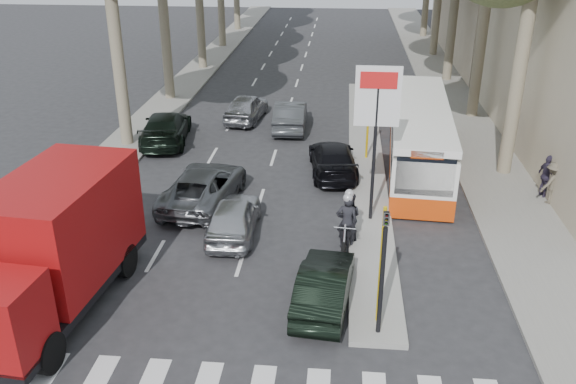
% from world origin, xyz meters
% --- Properties ---
extents(ground, '(120.00, 120.00, 0.00)m').
position_xyz_m(ground, '(0.00, 0.00, 0.00)').
color(ground, '#28282B').
rests_on(ground, ground).
extents(sidewalk_right, '(3.20, 70.00, 0.12)m').
position_xyz_m(sidewalk_right, '(8.60, 25.00, 0.06)').
color(sidewalk_right, gray).
rests_on(sidewalk_right, ground).
extents(median_left, '(2.40, 64.00, 0.12)m').
position_xyz_m(median_left, '(-8.00, 28.00, 0.06)').
color(median_left, gray).
rests_on(median_left, ground).
extents(traffic_island, '(1.50, 26.00, 0.16)m').
position_xyz_m(traffic_island, '(3.25, 11.00, 0.08)').
color(traffic_island, gray).
rests_on(traffic_island, ground).
extents(billboard, '(1.50, 12.10, 5.60)m').
position_xyz_m(billboard, '(3.25, 5.00, 3.70)').
color(billboard, yellow).
rests_on(billboard, ground).
extents(traffic_light_island, '(0.16, 0.41, 3.60)m').
position_xyz_m(traffic_light_island, '(3.25, -1.50, 2.49)').
color(traffic_light_island, black).
rests_on(traffic_light_island, ground).
extents(silver_hatchback, '(1.64, 3.92, 1.33)m').
position_xyz_m(silver_hatchback, '(-1.42, 3.68, 0.66)').
color(silver_hatchback, '#ADB1B6').
rests_on(silver_hatchback, ground).
extents(dark_hatchback, '(1.72, 3.99, 1.28)m').
position_xyz_m(dark_hatchback, '(1.80, -0.21, 0.64)').
color(dark_hatchback, black).
rests_on(dark_hatchback, ground).
extents(queue_car_a, '(2.82, 5.28, 1.41)m').
position_xyz_m(queue_car_a, '(-2.96, 6.00, 0.71)').
color(queue_car_a, '#52565A').
rests_on(queue_car_a, ground).
extents(queue_car_b, '(2.35, 4.72, 1.32)m').
position_xyz_m(queue_car_b, '(1.80, 9.42, 0.66)').
color(queue_car_b, black).
rests_on(queue_car_b, ground).
extents(queue_car_c, '(2.11, 4.29, 1.41)m').
position_xyz_m(queue_car_c, '(-2.96, 16.40, 0.70)').
color(queue_car_c, '#9A9CA1').
rests_on(queue_car_c, ground).
extents(queue_car_d, '(1.64, 4.42, 1.44)m').
position_xyz_m(queue_car_d, '(-0.50, 15.14, 0.72)').
color(queue_car_d, '#474A4E').
rests_on(queue_car_d, ground).
extents(queue_car_e, '(2.72, 5.28, 1.46)m').
position_xyz_m(queue_car_e, '(-6.26, 12.60, 0.73)').
color(queue_car_e, black).
rests_on(queue_car_e, ground).
extents(red_truck, '(3.17, 7.04, 3.65)m').
position_xyz_m(red_truck, '(-5.52, -0.92, 1.93)').
color(red_truck, black).
rests_on(red_truck, ground).
extents(city_bus, '(3.00, 10.68, 2.78)m').
position_xyz_m(city_bus, '(5.40, 10.39, 1.46)').
color(city_bus, '#D7400B').
rests_on(city_bus, ground).
extents(motorcycle, '(0.90, 2.35, 2.00)m').
position_xyz_m(motorcycle, '(2.43, 3.25, 0.91)').
color(motorcycle, black).
rests_on(motorcycle, ground).
extents(pedestrian_near, '(0.73, 1.07, 1.66)m').
position_xyz_m(pedestrian_near, '(9.95, 7.60, 0.95)').
color(pedestrian_near, '#362F46').
rests_on(pedestrian_near, sidewalk_right).
extents(pedestrian_far, '(1.13, 0.95, 1.61)m').
position_xyz_m(pedestrian_far, '(10.00, 7.02, 0.93)').
color(pedestrian_far, brown).
rests_on(pedestrian_far, sidewalk_right).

